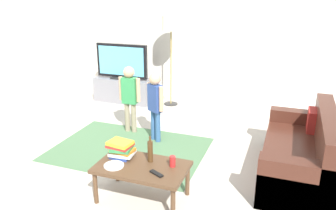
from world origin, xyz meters
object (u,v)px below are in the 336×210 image
(child_near_tv, at_px, (130,93))
(book_stack, at_px, (121,149))
(bottle, at_px, (150,151))
(tv_stand, at_px, (124,90))
(floor_lamp, at_px, (171,28))
(soda_can, at_px, (173,161))
(couch, at_px, (304,155))
(tv_remote, at_px, (156,174))
(coffee_table, at_px, (142,169))
(tv, at_px, (122,62))
(plate, at_px, (114,166))
(child_center, at_px, (155,101))

(child_near_tv, xyz_separation_m, book_stack, (0.67, -1.59, -0.14))
(child_near_tv, xyz_separation_m, bottle, (1.03, -1.57, -0.11))
(tv_stand, relative_size, floor_lamp, 0.67)
(tv_stand, distance_m, soda_can, 3.69)
(couch, distance_m, tv_remote, 1.94)
(floor_lamp, height_order, bottle, floor_lamp)
(coffee_table, relative_size, bottle, 3.28)
(floor_lamp, height_order, coffee_table, floor_lamp)
(floor_lamp, xyz_separation_m, bottle, (0.88, -3.12, -1.00))
(tv, distance_m, soda_can, 3.68)
(tv, bearing_deg, floor_lamp, 9.81)
(tv_remote, height_order, soda_can, soda_can)
(book_stack, bearing_deg, tv, 117.18)
(child_near_tv, xyz_separation_m, plate, (0.70, -1.81, -0.23))
(tv, relative_size, floor_lamp, 0.62)
(soda_can, bearing_deg, book_stack, 179.95)
(coffee_table, bearing_deg, tv, 120.74)
(tv_stand, distance_m, plate, 3.57)
(coffee_table, height_order, soda_can, soda_can)
(couch, height_order, plate, couch)
(tv_stand, height_order, soda_can, soda_can)
(couch, height_order, floor_lamp, floor_lamp)
(floor_lamp, bearing_deg, child_center, -77.92)
(couch, height_order, bottle, couch)
(bottle, distance_m, soda_can, 0.28)
(child_center, bearing_deg, floor_lamp, 102.08)
(couch, relative_size, child_near_tv, 1.64)
(coffee_table, bearing_deg, tv_remote, -28.61)
(book_stack, relative_size, soda_can, 2.51)
(child_near_tv, bearing_deg, bottle, -56.88)
(soda_can, bearing_deg, floor_lamp, 110.03)
(tv, height_order, couch, tv)
(child_center, bearing_deg, tv_stand, 130.87)
(coffee_table, distance_m, bottle, 0.22)
(tv_stand, xyz_separation_m, tv, (-0.00, -0.02, 0.60))
(tv, bearing_deg, bottle, -57.55)
(floor_lamp, relative_size, coffee_table, 1.78)
(tv_remote, bearing_deg, plate, -153.51)
(child_near_tv, bearing_deg, plate, -69.00)
(tv, relative_size, soda_can, 9.17)
(couch, distance_m, plate, 2.34)
(tv_stand, bearing_deg, child_center, -49.13)
(couch, xyz_separation_m, tv_remote, (-1.47, -1.26, 0.14))
(tv_stand, distance_m, child_center, 2.13)
(floor_lamp, height_order, child_center, floor_lamp)
(book_stack, relative_size, plate, 1.37)
(coffee_table, distance_m, soda_can, 0.35)
(couch, bearing_deg, tv_remote, -139.28)
(child_near_tv, bearing_deg, child_center, -19.66)
(child_near_tv, xyz_separation_m, tv_remote, (1.20, -1.81, -0.23))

